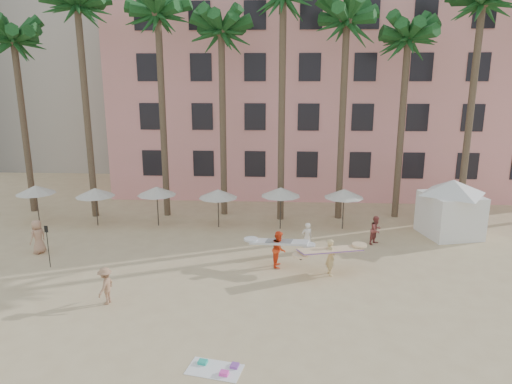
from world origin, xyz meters
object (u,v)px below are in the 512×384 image
Objects in this scene: carrier_yellow at (331,255)px; carrier_white at (279,248)px; cabana at (451,203)px; pink_hotel at (327,95)px.

carrier_yellow is 1.09× the size of carrier_white.
carrier_yellow is at bearing -141.46° from cabana.
pink_hotel is at bearing 85.75° from carrier_yellow.
carrier_white is (-4.05, -19.68, -7.00)m from pink_hotel.
cabana is at bearing 38.54° from carrier_yellow.
pink_hotel is 10.44× the size of carrier_yellow.
cabana is (6.35, -14.30, -5.93)m from pink_hotel.
carrier_yellow is at bearing -94.25° from pink_hotel.
pink_hotel is 16.73m from cabana.
pink_hotel reaches higher than carrier_white.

